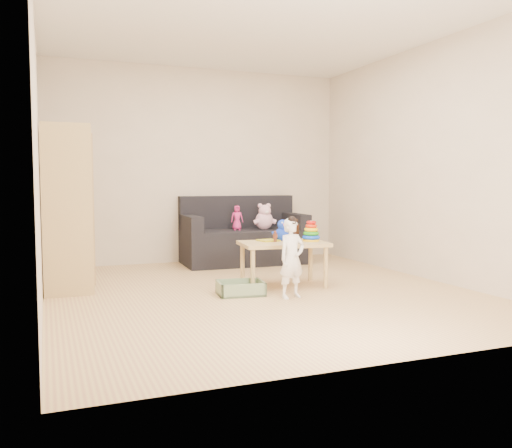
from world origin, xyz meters
name	(u,v)px	position (x,y,z in m)	size (l,w,h in m)	color
room	(261,159)	(0.00, 0.00, 1.30)	(4.50, 4.50, 4.50)	#DBBA76
wardrobe	(66,208)	(-1.76, 0.88, 0.81)	(0.45, 0.90, 1.63)	tan
sofa	(244,246)	(0.49, 1.82, 0.22)	(1.60, 0.80, 0.45)	black
play_table	(283,264)	(0.33, 0.18, 0.23)	(0.88, 0.55, 0.46)	tan
storage_bin	(241,288)	(-0.23, -0.06, 0.07)	(0.43, 0.33, 0.13)	gray
toddler	(292,259)	(0.17, -0.37, 0.36)	(0.27, 0.18, 0.72)	white
pink_bear	(264,218)	(0.76, 1.78, 0.60)	(0.25, 0.22, 0.29)	#FFBBD6
doll	(237,218)	(0.38, 1.77, 0.61)	(0.16, 0.11, 0.32)	#E82B83
ring_stacker	(311,233)	(0.63, 0.16, 0.55)	(0.19, 0.19, 0.21)	yellow
brown_bottle	(296,231)	(0.52, 0.29, 0.56)	(0.08, 0.08, 0.23)	black
blue_plush	(282,230)	(0.37, 0.31, 0.58)	(0.19, 0.15, 0.23)	blue
wooden_figure	(275,236)	(0.25, 0.21, 0.52)	(0.05, 0.04, 0.12)	brown
yellow_book	(268,240)	(0.21, 0.32, 0.47)	(0.19, 0.19, 0.01)	gold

